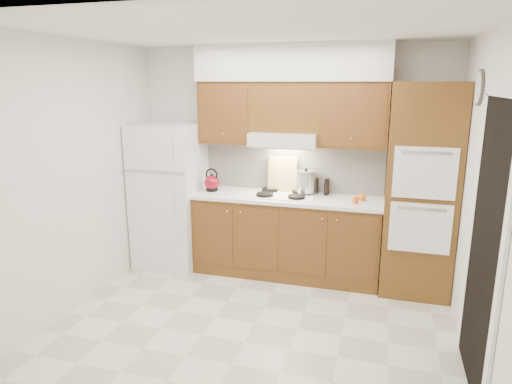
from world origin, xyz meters
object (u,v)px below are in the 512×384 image
(fridge, at_px, (170,195))
(stock_pot, at_px, (306,182))
(kettle, at_px, (212,183))
(oven_cabinet, at_px, (420,191))

(fridge, height_order, stock_pot, fridge)
(kettle, bearing_deg, stock_pot, 32.06)
(fridge, distance_m, kettle, 0.56)
(fridge, relative_size, oven_cabinet, 0.78)
(fridge, bearing_deg, oven_cabinet, 0.70)
(oven_cabinet, relative_size, kettle, 12.47)
(oven_cabinet, height_order, kettle, oven_cabinet)
(oven_cabinet, xyz_separation_m, kettle, (-2.32, 0.01, -0.06))
(kettle, bearing_deg, oven_cabinet, 24.32)
(oven_cabinet, bearing_deg, fridge, -179.30)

